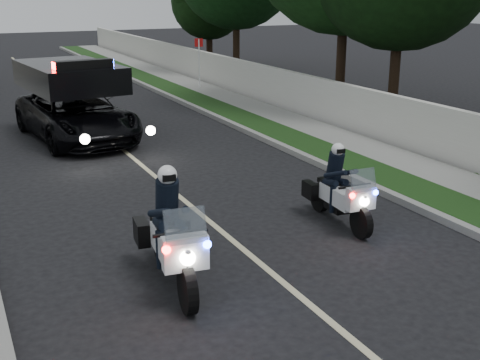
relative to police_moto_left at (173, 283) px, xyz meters
name	(u,v)px	position (x,y,z in m)	size (l,w,h in m)	color
ground	(246,252)	(1.54, 0.55, 0.00)	(120.00, 120.00, 0.00)	black
curb_right	(223,120)	(5.64, 10.55, 0.07)	(0.20, 60.00, 0.15)	gray
grass_verge	(241,118)	(6.34, 10.55, 0.08)	(1.20, 60.00, 0.16)	#193814
sidewalk_right	(274,115)	(7.64, 10.55, 0.08)	(1.40, 60.00, 0.16)	gray
property_wall	(299,94)	(8.64, 10.55, 0.75)	(0.22, 60.00, 1.50)	beige
lane_marking	(104,134)	(1.54, 10.55, 0.00)	(0.12, 50.00, 0.01)	#BFB78C
police_moto_left	(173,283)	(0.00, 0.00, 0.00)	(0.77, 2.20, 1.87)	white
police_moto_right	(338,223)	(3.76, 0.99, 0.00)	(0.65, 1.87, 1.59)	silver
police_suv	(78,139)	(0.66, 10.21, 0.00)	(2.53, 5.46, 2.65)	black
sign_post	(200,90)	(7.54, 17.26, 0.00)	(0.37, 0.37, 2.37)	#A4140B
tree_right_b	(339,107)	(10.87, 11.21, 0.00)	(7.47, 7.47, 12.46)	#194316
tree_right_c	(391,117)	(11.40, 8.73, 0.00)	(6.42, 6.42, 10.70)	black
tree_right_d	(236,73)	(11.53, 21.76, 0.00)	(6.36, 6.36, 10.60)	#133A14
tree_right_e	(210,67)	(11.41, 25.12, 0.00)	(4.30, 4.30, 7.17)	black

